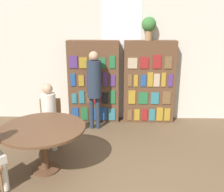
{
  "coord_description": "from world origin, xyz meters",
  "views": [
    {
      "loc": [
        -0.07,
        -2.5,
        2.39
      ],
      "look_at": [
        -0.18,
        2.0,
        1.05
      ],
      "focal_mm": 42.0,
      "sensor_mm": 36.0,
      "label": 1
    }
  ],
  "objects": [
    {
      "name": "bookshelf_left",
      "position": [
        -0.65,
        3.48,
        0.95
      ],
      "size": [
        1.18,
        0.34,
        1.92
      ],
      "color": "brown",
      "rests_on": "ground_plane"
    },
    {
      "name": "bookshelf_right",
      "position": [
        0.65,
        3.48,
        0.95
      ],
      "size": [
        1.18,
        0.34,
        1.92
      ],
      "color": "brown",
      "rests_on": "ground_plane"
    },
    {
      "name": "librarian_standing",
      "position": [
        -0.59,
        2.97,
        1.07
      ],
      "size": [
        0.31,
        0.58,
        1.73
      ],
      "color": "#232D3D",
      "rests_on": "ground_plane"
    },
    {
      "name": "chair_left_side",
      "position": [
        -1.39,
        2.25,
        0.49
      ],
      "size": [
        0.45,
        0.45,
        0.88
      ],
      "rotation": [
        0.0,
        0.0,
        -3.0
      ],
      "color": "brown",
      "rests_on": "ground_plane"
    },
    {
      "name": "reading_table",
      "position": [
        -1.25,
        1.25,
        0.65
      ],
      "size": [
        1.34,
        1.34,
        0.76
      ],
      "color": "brown",
      "rests_on": "ground_plane"
    },
    {
      "name": "flower_vase",
      "position": [
        0.6,
        3.48,
        2.23
      ],
      "size": [
        0.32,
        0.32,
        0.51
      ],
      "color": "#997047",
      "rests_on": "bookshelf_right"
    },
    {
      "name": "seated_reader_left",
      "position": [
        -1.37,
        2.07,
        0.71
      ],
      "size": [
        0.31,
        0.39,
        1.24
      ],
      "rotation": [
        0.0,
        0.0,
        -3.0
      ],
      "color": "beige",
      "rests_on": "ground_plane"
    },
    {
      "name": "wall_back",
      "position": [
        0.0,
        3.67,
        1.51
      ],
      "size": [
        6.4,
        0.07,
        3.0
      ],
      "color": "beige",
      "rests_on": "ground_plane"
    }
  ]
}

